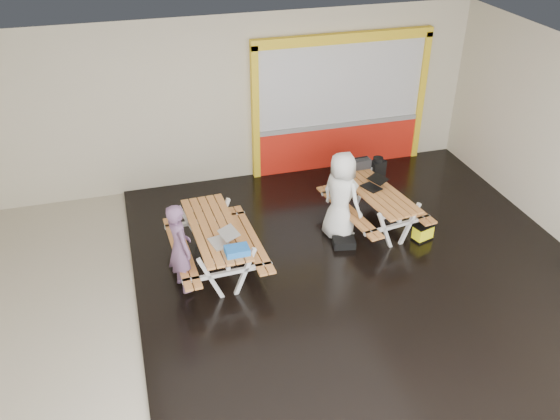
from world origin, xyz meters
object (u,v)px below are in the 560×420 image
object	(u,v)px
toolbox	(360,164)
person_left	(180,247)
person_right	(341,197)
laptop_right	(374,184)
picnic_table_right	(375,198)
dark_case	(344,243)
blue_pouch	(237,251)
fluke_bag	(423,232)
picnic_table_left	(215,237)
laptop_left	(223,239)
backpack	(377,170)

from	to	relation	value
toolbox	person_left	bearing A→B (deg)	-153.69
person_right	laptop_right	distance (m)	0.77
picnic_table_right	person_left	world-z (taller)	person_left
person_right	dark_case	bearing A→B (deg)	143.64
laptop_right	blue_pouch	size ratio (longest dim) A/B	1.38
blue_pouch	toolbox	size ratio (longest dim) A/B	0.87
picnic_table_right	fluke_bag	distance (m)	1.07
dark_case	person_right	bearing A→B (deg)	82.04
laptop_right	dark_case	xyz separation A→B (m)	(-0.79, -0.63, -0.73)
person_left	laptop_right	xyz separation A→B (m)	(3.71, 1.07, -0.02)
laptop_right	person_right	bearing A→B (deg)	-161.81
picnic_table_left	picnic_table_right	bearing A→B (deg)	9.32
person_right	blue_pouch	distance (m)	2.45
blue_pouch	fluke_bag	world-z (taller)	blue_pouch
fluke_bag	toolbox	bearing A→B (deg)	111.22
dark_case	person_left	bearing A→B (deg)	-171.41
toolbox	fluke_bag	world-z (taller)	toolbox
picnic_table_left	toolbox	world-z (taller)	toolbox
person_left	person_right	size ratio (longest dim) A/B	0.89
picnic_table_left	picnic_table_right	size ratio (longest dim) A/B	0.99
laptop_left	backpack	xyz separation A→B (m)	(3.44, 1.82, -0.17)
picnic_table_right	fluke_bag	xyz separation A→B (m)	(0.67, -0.72, -0.42)
person_right	toolbox	xyz separation A→B (m)	(0.78, 1.02, 0.05)
backpack	toolbox	bearing A→B (deg)	175.90
fluke_bag	laptop_right	bearing A→B (deg)	129.13
person_left	toolbox	size ratio (longest dim) A/B	3.64
picnic_table_left	person_right	bearing A→B (deg)	8.84
laptop_left	person_right	bearing A→B (deg)	19.65
dark_case	picnic_table_left	bearing A→B (deg)	179.34
person_left	dark_case	world-z (taller)	person_left
dark_case	blue_pouch	bearing A→B (deg)	-159.41
laptop_left	dark_case	distance (m)	2.41
picnic_table_right	person_right	bearing A→B (deg)	-169.11
person_left	fluke_bag	size ratio (longest dim) A/B	3.73
person_left	blue_pouch	size ratio (longest dim) A/B	4.18
toolbox	person_right	bearing A→B (deg)	-127.18
person_left	blue_pouch	distance (m)	0.90
person_right	laptop_left	bearing A→B (deg)	81.26
blue_pouch	toolbox	xyz separation A→B (m)	(2.92, 2.20, 0.00)
dark_case	fluke_bag	world-z (taller)	fluke_bag
laptop_right	toolbox	distance (m)	0.78
picnic_table_left	toolbox	xyz separation A→B (m)	(3.12, 1.39, 0.25)
laptop_right	dark_case	bearing A→B (deg)	-141.21
toolbox	fluke_bag	size ratio (longest dim) A/B	1.02
picnic_table_left	dark_case	size ratio (longest dim) A/B	5.60
person_left	blue_pouch	bearing A→B (deg)	-128.89
toolbox	backpack	xyz separation A→B (m)	(0.37, -0.03, -0.17)
person_right	laptop_right	bearing A→B (deg)	-100.20
toolbox	backpack	distance (m)	0.41
toolbox	dark_case	xyz separation A→B (m)	(-0.83, -1.41, -0.77)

